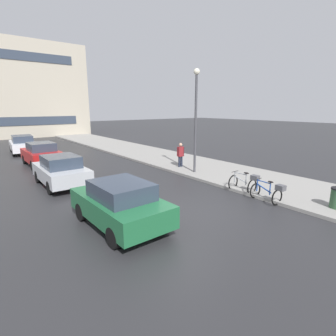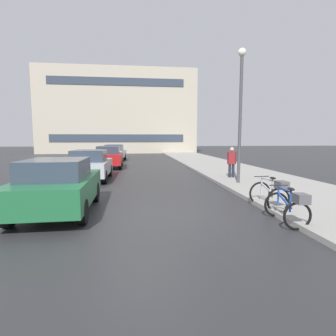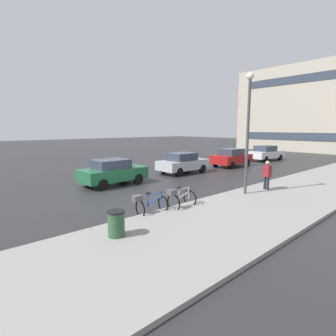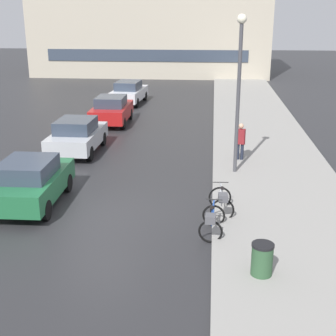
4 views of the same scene
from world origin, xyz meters
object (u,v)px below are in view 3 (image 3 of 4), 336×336
at_px(bicycle_nearest, 148,204).
at_px(car_green, 113,172).
at_px(bicycle_second, 180,198).
at_px(car_silver, 183,163).
at_px(car_red, 231,157).
at_px(pedestrian, 267,175).
at_px(trash_bin, 116,226).
at_px(streetlamp, 248,122).
at_px(car_white, 266,153).

relative_size(bicycle_nearest, car_green, 0.36).
bearing_deg(bicycle_second, car_silver, 134.62).
relative_size(car_red, pedestrian, 2.37).
bearing_deg(car_silver, bicycle_nearest, -52.30).
xyz_separation_m(car_red, trash_bin, (7.03, -15.98, -0.34)).
bearing_deg(bicycle_nearest, car_red, 112.85).
bearing_deg(car_red, streetlamp, -51.17).
xyz_separation_m(car_red, car_white, (-0.13, 6.38, -0.01)).
distance_m(car_green, pedestrian, 8.91).
relative_size(bicycle_second, car_green, 0.35).
xyz_separation_m(car_red, streetlamp, (6.70, -8.32, 2.91)).
distance_m(streetlamp, trash_bin, 8.32).
relative_size(car_green, car_white, 0.89).
bearing_deg(car_white, car_silver, -91.09).
bearing_deg(car_green, bicycle_second, -3.64).
bearing_deg(car_silver, car_red, 86.50).
xyz_separation_m(bicycle_second, car_red, (-6.12, 12.38, 0.31)).
xyz_separation_m(car_white, pedestrian, (7.09, -13.07, 0.16)).
relative_size(bicycle_nearest, trash_bin, 1.53).
height_order(bicycle_second, car_red, car_red).
height_order(car_silver, pedestrian, pedestrian).
bearing_deg(bicycle_nearest, bicycle_second, 78.51).
relative_size(car_silver, trash_bin, 4.26).
distance_m(bicycle_nearest, pedestrian, 7.24).
bearing_deg(car_silver, pedestrian, -6.68).
relative_size(car_red, streetlamp, 0.67).
relative_size(bicycle_nearest, pedestrian, 0.84).
xyz_separation_m(bicycle_nearest, pedestrian, (1.14, 7.14, 0.48)).
bearing_deg(car_red, pedestrian, -43.82).
distance_m(car_red, car_white, 6.39).
bearing_deg(car_white, bicycle_nearest, -73.60).
relative_size(car_green, car_silver, 0.99).
distance_m(bicycle_second, pedestrian, 5.78).
height_order(car_red, streetlamp, streetlamp).
height_order(bicycle_second, trash_bin, bicycle_second).
relative_size(car_green, pedestrian, 2.33).
height_order(pedestrian, streetlamp, streetlamp).
bearing_deg(car_green, car_silver, 91.49).
relative_size(bicycle_second, trash_bin, 1.46).
height_order(car_silver, trash_bin, car_silver).
bearing_deg(pedestrian, car_red, 136.18).
relative_size(car_white, pedestrian, 2.63).
bearing_deg(car_red, bicycle_nearest, -67.15).
height_order(car_green, car_red, car_red).
xyz_separation_m(car_silver, pedestrian, (7.32, -0.86, 0.17)).
xyz_separation_m(car_red, pedestrian, (6.97, -6.68, 0.15)).
relative_size(car_red, trash_bin, 4.28).
bearing_deg(pedestrian, trash_bin, -89.63).
bearing_deg(trash_bin, car_green, 151.07).
bearing_deg(car_white, pedestrian, -61.52).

